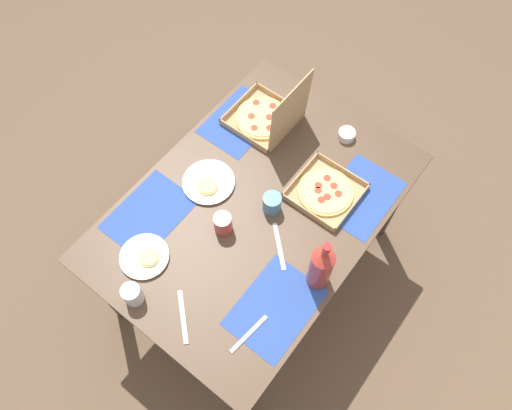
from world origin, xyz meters
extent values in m
plane|color=brown|center=(0.00, 0.00, 0.00)|extent=(6.00, 6.00, 0.00)
cylinder|color=#3F3328|center=(-0.63, -0.42, 0.37)|extent=(0.07, 0.07, 0.74)
cylinder|color=#3F3328|center=(0.63, -0.42, 0.37)|extent=(0.07, 0.07, 0.74)
cylinder|color=#3F3328|center=(-0.63, 0.42, 0.37)|extent=(0.07, 0.07, 0.74)
cylinder|color=#3F3328|center=(0.63, 0.42, 0.37)|extent=(0.07, 0.07, 0.74)
cube|color=brown|center=(0.00, 0.00, 0.75)|extent=(1.38, 0.97, 0.03)
cube|color=#2D4C9E|center=(-0.31, -0.33, 0.77)|extent=(0.36, 0.26, 0.00)
cube|color=#2D4C9E|center=(0.31, -0.33, 0.77)|extent=(0.36, 0.26, 0.00)
cube|color=#2D4C9E|center=(-0.31, 0.33, 0.77)|extent=(0.36, 0.26, 0.00)
cube|color=#2D4C9E|center=(0.31, 0.33, 0.77)|extent=(0.36, 0.26, 0.00)
cube|color=tan|center=(-0.38, -0.26, 0.77)|extent=(0.29, 0.29, 0.01)
cube|color=tan|center=(-0.52, -0.26, 0.79)|extent=(0.01, 0.29, 0.03)
cube|color=tan|center=(-0.24, -0.26, 0.79)|extent=(0.01, 0.29, 0.03)
cube|color=tan|center=(-0.38, -0.40, 0.79)|extent=(0.29, 0.01, 0.03)
cube|color=tan|center=(-0.38, -0.12, 0.79)|extent=(0.29, 0.01, 0.03)
cylinder|color=#E0B76B|center=(-0.38, -0.26, 0.78)|extent=(0.25, 0.25, 0.01)
cylinder|color=#EFD67F|center=(-0.38, -0.26, 0.79)|extent=(0.23, 0.23, 0.00)
cylinder|color=red|center=(-0.31, -0.25, 0.79)|extent=(0.03, 0.03, 0.00)
cylinder|color=red|center=(-0.35, -0.19, 0.79)|extent=(0.03, 0.03, 0.00)
cylinder|color=red|center=(-0.40, -0.23, 0.79)|extent=(0.03, 0.03, 0.00)
cylinder|color=red|center=(-0.46, -0.26, 0.79)|extent=(0.03, 0.03, 0.00)
cylinder|color=red|center=(-0.43, -0.33, 0.79)|extent=(0.03, 0.03, 0.00)
cylinder|color=red|center=(-0.35, -0.30, 0.79)|extent=(0.03, 0.03, 0.00)
cube|color=tan|center=(-0.38, -0.11, 0.95)|extent=(0.29, 0.02, 0.29)
cube|color=tan|center=(-0.23, 0.20, 0.77)|extent=(0.27, 0.27, 0.01)
cube|color=tan|center=(-0.36, 0.20, 0.79)|extent=(0.01, 0.27, 0.03)
cube|color=tan|center=(-0.10, 0.20, 0.79)|extent=(0.01, 0.27, 0.03)
cube|color=tan|center=(-0.23, 0.07, 0.79)|extent=(0.27, 0.01, 0.03)
cube|color=tan|center=(-0.23, 0.34, 0.79)|extent=(0.27, 0.01, 0.03)
cylinder|color=#E0B76B|center=(-0.23, 0.20, 0.78)|extent=(0.24, 0.24, 0.01)
cylinder|color=#EFD67F|center=(-0.23, 0.20, 0.79)|extent=(0.22, 0.22, 0.00)
cylinder|color=red|center=(-0.18, 0.21, 0.79)|extent=(0.03, 0.03, 0.00)
cylinder|color=red|center=(-0.21, 0.22, 0.79)|extent=(0.03, 0.03, 0.00)
cylinder|color=red|center=(-0.25, 0.25, 0.79)|extent=(0.03, 0.03, 0.00)
cylinder|color=red|center=(-0.27, 0.22, 0.79)|extent=(0.03, 0.03, 0.00)
cylinder|color=red|center=(-0.29, 0.17, 0.79)|extent=(0.03, 0.03, 0.00)
cylinder|color=red|center=(-0.23, 0.16, 0.79)|extent=(0.03, 0.03, 0.00)
cylinder|color=red|center=(-0.21, 0.17, 0.79)|extent=(0.03, 0.03, 0.00)
cylinder|color=white|center=(0.04, -0.23, 0.77)|extent=(0.22, 0.22, 0.01)
cylinder|color=white|center=(0.04, -0.23, 0.78)|extent=(0.23, 0.23, 0.01)
cylinder|color=#E0B76B|center=(0.06, -0.21, 0.79)|extent=(0.09, 0.09, 0.01)
cylinder|color=#EFD67F|center=(0.06, -0.21, 0.79)|extent=(0.08, 0.08, 0.00)
cylinder|color=white|center=(0.47, -0.21, 0.77)|extent=(0.19, 0.19, 0.01)
cylinder|color=white|center=(0.47, -0.21, 0.78)|extent=(0.20, 0.20, 0.01)
cylinder|color=#E0B76B|center=(0.46, -0.19, 0.79)|extent=(0.08, 0.08, 0.01)
cylinder|color=#EFD67F|center=(0.46, -0.19, 0.79)|extent=(0.07, 0.07, 0.00)
cylinder|color=#B2382D|center=(0.11, 0.39, 0.88)|extent=(0.09, 0.09, 0.22)
cone|color=#B2382D|center=(0.11, 0.39, 1.00)|extent=(0.09, 0.09, 0.04)
cylinder|color=#B2382D|center=(0.11, 0.39, 1.05)|extent=(0.03, 0.03, 0.06)
cylinder|color=red|center=(0.11, 0.39, 1.08)|extent=(0.03, 0.03, 0.01)
cylinder|color=silver|center=(0.61, -0.12, 0.81)|extent=(0.07, 0.07, 0.09)
cylinder|color=#BF4742|center=(0.17, -0.04, 0.82)|extent=(0.08, 0.08, 0.10)
cylinder|color=teal|center=(-0.03, 0.06, 0.81)|extent=(0.08, 0.08, 0.09)
cylinder|color=white|center=(-0.54, 0.11, 0.79)|extent=(0.08, 0.08, 0.04)
cube|color=#B7B7BC|center=(0.45, 0.31, 0.77)|extent=(0.19, 0.04, 0.00)
cube|color=#B7B7BC|center=(0.09, 0.19, 0.77)|extent=(0.16, 0.17, 0.00)
cube|color=#B7B7BC|center=(0.55, 0.08, 0.77)|extent=(0.15, 0.17, 0.00)
camera|label=1|loc=(0.79, 0.61, 2.63)|focal=34.68mm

